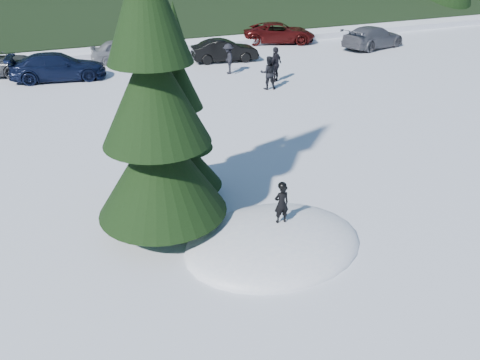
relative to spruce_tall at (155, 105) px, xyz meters
name	(u,v)px	position (x,y,z in m)	size (l,w,h in m)	color
ground	(273,244)	(2.20, -1.80, -3.32)	(200.00, 200.00, 0.00)	white
snow_mound	(273,244)	(2.20, -1.80, -3.32)	(4.48, 3.52, 0.96)	white
spruce_tall	(155,105)	(0.00, 0.00, 0.00)	(3.20, 3.20, 8.60)	black
spruce_short	(180,129)	(1.00, 1.40, -1.22)	(2.20, 2.20, 5.37)	black
child_skier	(281,204)	(2.48, -1.63, -2.33)	(0.37, 0.24, 1.02)	black
adult_0	(268,73)	(8.45, 10.22, -2.50)	(0.79, 0.62, 1.63)	black
adult_1	(276,64)	(9.47, 11.32, -2.42)	(1.05, 0.44, 1.80)	black
adult_2	(228,59)	(7.90, 13.87, -2.50)	(1.06, 0.61, 1.64)	black
car_3	(58,67)	(-0.82, 16.48, -2.61)	(1.98, 4.86, 1.41)	black
car_4	(125,51)	(3.32, 19.10, -2.62)	(1.64, 4.08, 1.39)	gray
car_5	(225,51)	(8.88, 16.67, -2.66)	(1.41, 4.03, 1.33)	black
car_6	(279,33)	(14.80, 20.41, -2.60)	(2.38, 5.17, 1.44)	#3D0B0B
car_7	(373,37)	(19.78, 16.08, -2.59)	(2.05, 5.05, 1.47)	#505058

